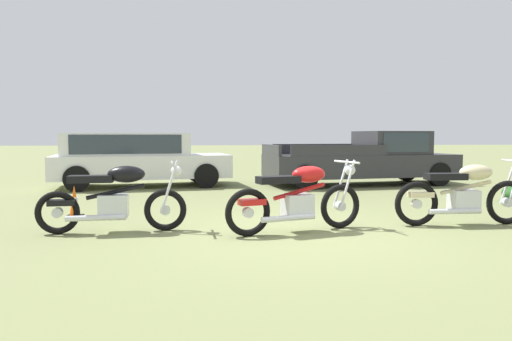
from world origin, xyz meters
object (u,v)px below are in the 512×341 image
(motorcycle_cream, at_px, (464,194))
(traffic_cone, at_px, (74,202))
(motorcycle_red, at_px, (298,198))
(car_white, at_px, (135,155))
(pickup_truck_charcoal, at_px, (370,158))
(motorcycle_black, at_px, (114,199))

(motorcycle_cream, bearing_deg, traffic_cone, 167.97)
(motorcycle_red, height_order, motorcycle_cream, same)
(car_white, relative_size, pickup_truck_charcoal, 0.89)
(motorcycle_red, height_order, pickup_truck_charcoal, pickup_truck_charcoal)
(pickup_truck_charcoal, bearing_deg, motorcycle_cream, -103.95)
(pickup_truck_charcoal, xyz_separation_m, traffic_cone, (-6.70, -4.61, -0.50))
(pickup_truck_charcoal, bearing_deg, traffic_cone, -154.04)
(car_white, bearing_deg, motorcycle_cream, -55.50)
(motorcycle_black, height_order, traffic_cone, motorcycle_black)
(motorcycle_black, relative_size, motorcycle_cream, 0.97)
(motorcycle_cream, xyz_separation_m, car_white, (-5.87, 6.07, 0.36))
(motorcycle_red, height_order, car_white, car_white)
(car_white, bearing_deg, pickup_truck_charcoal, -10.77)
(motorcycle_black, height_order, car_white, car_white)
(motorcycle_cream, height_order, traffic_cone, motorcycle_cream)
(motorcycle_cream, relative_size, car_white, 0.44)
(motorcycle_black, bearing_deg, pickup_truck_charcoal, 41.98)
(car_white, height_order, traffic_cone, car_white)
(traffic_cone, bearing_deg, motorcycle_red, -24.44)
(motorcycle_black, xyz_separation_m, pickup_truck_charcoal, (5.78, 5.98, 0.27))
(motorcycle_black, distance_m, motorcycle_cream, 5.22)
(pickup_truck_charcoal, bearing_deg, car_white, 170.22)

